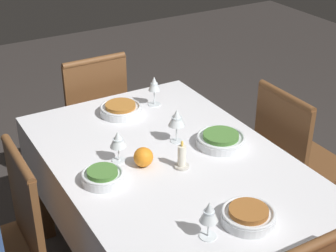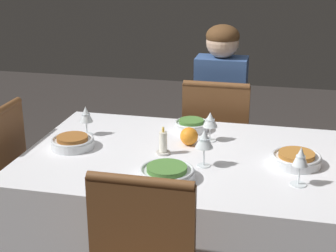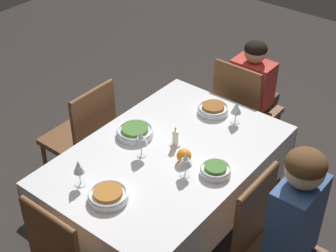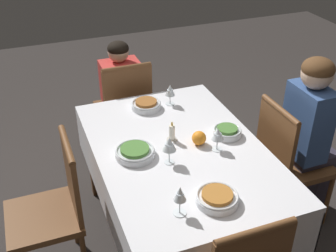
{
  "view_description": "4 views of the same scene",
  "coord_description": "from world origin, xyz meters",
  "px_view_note": "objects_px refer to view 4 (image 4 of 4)",
  "views": [
    {
      "loc": [
        1.66,
        -0.96,
        1.92
      ],
      "look_at": [
        -0.01,
        0.0,
        0.88
      ],
      "focal_mm": 55.0,
      "sensor_mm": 36.0,
      "label": 1
    },
    {
      "loc": [
        -0.4,
        2.09,
        1.63
      ],
      "look_at": [
        0.07,
        0.02,
        0.87
      ],
      "focal_mm": 55.0,
      "sensor_mm": 36.0,
      "label": 2
    },
    {
      "loc": [
        -1.83,
        -1.46,
        2.61
      ],
      "look_at": [
        0.03,
        0.02,
        0.9
      ],
      "focal_mm": 55.0,
      "sensor_mm": 36.0,
      "label": 3
    },
    {
      "loc": [
        -1.86,
        0.77,
        2.13
      ],
      "look_at": [
        0.09,
        0.04,
        0.84
      ],
      "focal_mm": 45.0,
      "sensor_mm": 36.0,
      "label": 4
    }
  ],
  "objects_px": {
    "dining_table": "(179,161)",
    "wine_glass_east": "(170,91)",
    "wine_glass_north": "(169,145)",
    "bowl_south": "(227,132)",
    "bowl_north": "(135,152)",
    "wine_glass_west": "(180,195)",
    "bowl_east": "(146,105)",
    "person_adult_denim": "(312,132)",
    "wine_glass_south": "(218,135)",
    "bowl_west": "(217,198)",
    "candle_centerpiece": "(172,134)",
    "person_child_red": "(119,92)",
    "chair_south": "(288,158)",
    "orange_fruit": "(199,138)",
    "chair_north": "(54,206)",
    "chair_east": "(125,107)"
  },
  "relations": [
    {
      "from": "dining_table",
      "to": "wine_glass_east",
      "type": "bearing_deg",
      "value": -15.24
    },
    {
      "from": "dining_table",
      "to": "wine_glass_north",
      "type": "xyz_separation_m",
      "value": [
        -0.11,
        0.1,
        0.21
      ]
    },
    {
      "from": "bowl_south",
      "to": "bowl_north",
      "type": "distance_m",
      "value": 0.59
    },
    {
      "from": "bowl_south",
      "to": "wine_glass_west",
      "type": "bearing_deg",
      "value": 135.01
    },
    {
      "from": "bowl_east",
      "to": "wine_glass_east",
      "type": "distance_m",
      "value": 0.19
    },
    {
      "from": "person_adult_denim",
      "to": "wine_glass_south",
      "type": "xyz_separation_m",
      "value": [
        -0.03,
        0.7,
        0.16
      ]
    },
    {
      "from": "bowl_west",
      "to": "bowl_north",
      "type": "relative_size",
      "value": 0.94
    },
    {
      "from": "candle_centerpiece",
      "to": "bowl_west",
      "type": "bearing_deg",
      "value": -178.84
    },
    {
      "from": "person_adult_denim",
      "to": "bowl_east",
      "type": "bearing_deg",
      "value": 58.12
    },
    {
      "from": "dining_table",
      "to": "person_adult_denim",
      "type": "distance_m",
      "value": 0.9
    },
    {
      "from": "wine_glass_north",
      "to": "candle_centerpiece",
      "type": "height_order",
      "value": "wine_glass_north"
    },
    {
      "from": "person_child_red",
      "to": "chair_south",
      "type": "bearing_deg",
      "value": 123.95
    },
    {
      "from": "wine_glass_north",
      "to": "orange_fruit",
      "type": "relative_size",
      "value": 1.93
    },
    {
      "from": "chair_south",
      "to": "wine_glass_north",
      "type": "distance_m",
      "value": 0.92
    },
    {
      "from": "chair_north",
      "to": "bowl_east",
      "type": "relative_size",
      "value": 4.55
    },
    {
      "from": "wine_glass_west",
      "to": "candle_centerpiece",
      "type": "height_order",
      "value": "wine_glass_west"
    },
    {
      "from": "bowl_east",
      "to": "orange_fruit",
      "type": "relative_size",
      "value": 2.36
    },
    {
      "from": "bowl_west",
      "to": "wine_glass_west",
      "type": "distance_m",
      "value": 0.22
    },
    {
      "from": "chair_south",
      "to": "person_child_red",
      "type": "distance_m",
      "value": 1.45
    },
    {
      "from": "wine_glass_east",
      "to": "bowl_north",
      "type": "relative_size",
      "value": 0.65
    },
    {
      "from": "dining_table",
      "to": "wine_glass_west",
      "type": "xyz_separation_m",
      "value": [
        -0.5,
        0.2,
        0.21
      ]
    },
    {
      "from": "bowl_west",
      "to": "wine_glass_south",
      "type": "bearing_deg",
      "value": -26.04
    },
    {
      "from": "bowl_north",
      "to": "person_adult_denim",
      "type": "bearing_deg",
      "value": -93.65
    },
    {
      "from": "dining_table",
      "to": "wine_glass_south",
      "type": "xyz_separation_m",
      "value": [
        -0.09,
        -0.2,
        0.2
      ]
    },
    {
      "from": "dining_table",
      "to": "bowl_north",
      "type": "height_order",
      "value": "bowl_north"
    },
    {
      "from": "chair_north",
      "to": "bowl_north",
      "type": "height_order",
      "value": "chair_north"
    },
    {
      "from": "person_child_red",
      "to": "orange_fruit",
      "type": "bearing_deg",
      "value": 99.29
    },
    {
      "from": "dining_table",
      "to": "candle_centerpiece",
      "type": "relative_size",
      "value": 10.99
    },
    {
      "from": "bowl_east",
      "to": "candle_centerpiece",
      "type": "relative_size",
      "value": 1.54
    },
    {
      "from": "chair_south",
      "to": "candle_centerpiece",
      "type": "distance_m",
      "value": 0.82
    },
    {
      "from": "bowl_south",
      "to": "orange_fruit",
      "type": "height_order",
      "value": "orange_fruit"
    },
    {
      "from": "bowl_south",
      "to": "orange_fruit",
      "type": "bearing_deg",
      "value": 98.25
    },
    {
      "from": "dining_table",
      "to": "chair_south",
      "type": "distance_m",
      "value": 0.76
    },
    {
      "from": "bowl_south",
      "to": "bowl_east",
      "type": "bearing_deg",
      "value": 35.54
    },
    {
      "from": "dining_table",
      "to": "bowl_east",
      "type": "bearing_deg",
      "value": 3.34
    },
    {
      "from": "chair_north",
      "to": "bowl_east",
      "type": "xyz_separation_m",
      "value": [
        0.5,
        -0.71,
        0.25
      ]
    },
    {
      "from": "person_child_red",
      "to": "candle_centerpiece",
      "type": "distance_m",
      "value": 1.08
    },
    {
      "from": "wine_glass_north",
      "to": "person_child_red",
      "type": "bearing_deg",
      "value": -1.79
    },
    {
      "from": "dining_table",
      "to": "chair_north",
      "type": "relative_size",
      "value": 1.57
    },
    {
      "from": "dining_table",
      "to": "bowl_south",
      "type": "bearing_deg",
      "value": -85.54
    },
    {
      "from": "wine_glass_east",
      "to": "wine_glass_west",
      "type": "height_order",
      "value": "wine_glass_west"
    },
    {
      "from": "person_adult_denim",
      "to": "wine_glass_west",
      "type": "bearing_deg",
      "value": 111.97
    },
    {
      "from": "orange_fruit",
      "to": "person_adult_denim",
      "type": "bearing_deg",
      "value": -93.88
    },
    {
      "from": "bowl_east",
      "to": "bowl_south",
      "type": "bearing_deg",
      "value": -144.46
    },
    {
      "from": "chair_north",
      "to": "person_child_red",
      "type": "bearing_deg",
      "value": 148.7
    },
    {
      "from": "wine_glass_north",
      "to": "candle_centerpiece",
      "type": "xyz_separation_m",
      "value": [
        0.2,
        -0.09,
        -0.07
      ]
    },
    {
      "from": "dining_table",
      "to": "person_child_red",
      "type": "height_order",
      "value": "person_child_red"
    },
    {
      "from": "chair_east",
      "to": "wine_glass_south",
      "type": "xyz_separation_m",
      "value": [
        -1.07,
        -0.26,
        0.33
      ]
    },
    {
      "from": "bowl_south",
      "to": "wine_glass_north",
      "type": "bearing_deg",
      "value": 107.2
    },
    {
      "from": "bowl_east",
      "to": "candle_centerpiece",
      "type": "distance_m",
      "value": 0.43
    }
  ]
}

